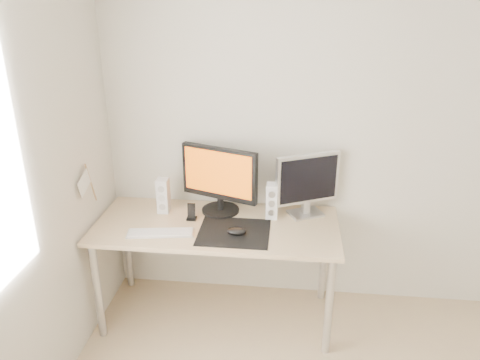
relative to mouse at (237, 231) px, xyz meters
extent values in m
plane|color=silver|center=(0.78, 0.50, 0.49)|extent=(3.50, 0.00, 3.50)
cube|color=black|center=(-0.02, 0.03, -0.02)|extent=(0.45, 0.40, 0.00)
ellipsoid|color=black|center=(0.00, 0.00, 0.00)|extent=(0.12, 0.07, 0.04)
cube|color=#D1B587|center=(-0.15, 0.13, -0.04)|extent=(1.60, 0.70, 0.03)
cylinder|color=silver|center=(-0.89, -0.16, -0.41)|extent=(0.05, 0.05, 0.70)
cylinder|color=silver|center=(0.59, -0.16, -0.41)|extent=(0.05, 0.05, 0.70)
cylinder|color=silver|center=(-0.89, 0.42, -0.41)|extent=(0.05, 0.05, 0.70)
cylinder|color=silver|center=(0.59, 0.42, -0.41)|extent=(0.05, 0.05, 0.70)
cylinder|color=black|center=(-0.15, 0.33, -0.02)|extent=(0.33, 0.33, 0.02)
cylinder|color=black|center=(-0.15, 0.33, 0.05)|extent=(0.05, 0.05, 0.12)
cube|color=black|center=(-0.15, 0.32, 0.26)|extent=(0.53, 0.23, 0.36)
cube|color=orange|center=(-0.16, 0.29, 0.27)|extent=(0.47, 0.18, 0.30)
cube|color=#B5B5B7|center=(0.43, 0.34, -0.02)|extent=(0.27, 0.24, 0.01)
cube|color=silver|center=(0.43, 0.34, 0.04)|extent=(0.06, 0.06, 0.10)
cube|color=silver|center=(0.43, 0.34, 0.24)|extent=(0.42, 0.24, 0.34)
cube|color=black|center=(0.44, 0.32, 0.24)|extent=(0.37, 0.19, 0.30)
cube|color=white|center=(-0.54, 0.28, 0.10)|extent=(0.08, 0.09, 0.24)
cylinder|color=#B3B3B5|center=(-0.54, 0.23, 0.03)|extent=(0.05, 0.01, 0.05)
cylinder|color=silver|center=(-0.54, 0.23, 0.10)|extent=(0.05, 0.01, 0.05)
cylinder|color=#B7B7B9|center=(-0.54, 0.23, 0.16)|extent=(0.05, 0.01, 0.05)
cube|color=white|center=(0.21, 0.27, 0.10)|extent=(0.08, 0.09, 0.24)
cylinder|color=silver|center=(0.21, 0.23, 0.03)|extent=(0.05, 0.01, 0.05)
cylinder|color=silver|center=(0.21, 0.23, 0.10)|extent=(0.05, 0.01, 0.05)
cylinder|color=#B8B8BA|center=(0.21, 0.23, 0.16)|extent=(0.05, 0.01, 0.05)
cube|color=silver|center=(-0.48, -0.04, -0.02)|extent=(0.43, 0.18, 0.01)
cube|color=white|center=(-0.48, -0.04, -0.01)|extent=(0.41, 0.16, 0.01)
cube|color=black|center=(-0.32, 0.18, -0.02)|extent=(0.07, 0.06, 0.01)
cube|color=black|center=(-0.32, 0.18, 0.04)|extent=(0.05, 0.02, 0.10)
cylinder|color=#A57F54|center=(-0.94, 0.05, 0.26)|extent=(0.01, 0.10, 0.29)
cube|color=white|center=(-0.94, -0.04, 0.30)|extent=(0.00, 0.19, 0.15)
camera|label=1|loc=(0.31, -2.57, 1.40)|focal=35.00mm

